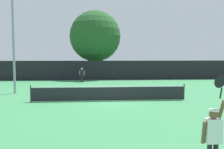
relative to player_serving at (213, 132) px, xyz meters
The scene contains 11 objects.
ground_plane 10.63m from the player_serving, 100.48° to the left, with size 120.00×120.00×0.00m, color #387F4C.
tennis_net 10.59m from the player_serving, 100.48° to the left, with size 10.19×0.08×1.07m.
perimeter_fence 24.71m from the player_serving, 94.47° to the left, with size 36.44×0.12×2.35m, color black.
player_serving is the anchor object (origin of this frame).
player_receiving 22.62m from the player_serving, 100.78° to the left, with size 0.57×0.23×1.58m.
tennis_ball 12.39m from the player_serving, 104.80° to the left, with size 0.07×0.07×0.07m, color #CCE033.
light_pole 17.43m from the player_serving, 122.71° to the left, with size 1.18×0.28×9.19m.
large_tree 28.40m from the player_serving, 95.50° to the left, with size 6.83×6.83×8.98m.
parked_car_near 33.24m from the player_serving, 106.52° to the left, with size 2.10×4.29×1.69m.
parked_car_mid 31.29m from the player_serving, 81.98° to the left, with size 2.06×4.27×1.69m.
parked_car_far 34.03m from the player_serving, 75.49° to the left, with size 2.43×4.41×1.69m.
Camera 1 is at (-1.02, -16.20, 2.97)m, focal length 39.94 mm.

